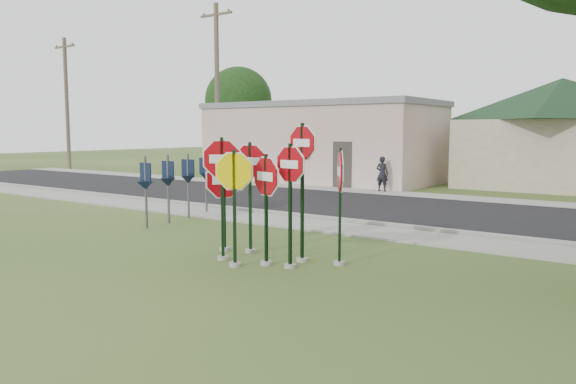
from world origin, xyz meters
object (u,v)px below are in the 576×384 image
Objects in this scene: stop_sign_yellow at (234,193)px; utility_pole_near at (217,89)px; pedestrian at (382,174)px; stop_sign_center at (266,194)px.

utility_pole_near reaches higher than stop_sign_yellow.
utility_pole_near is at bearing -3.74° from pedestrian.
stop_sign_center reaches higher than pedestrian.
pedestrian is at bearing 106.71° from stop_sign_center.
stop_sign_yellow is at bearing -46.47° from utility_pole_near.
stop_sign_yellow is (-0.44, -0.45, 0.05)m from stop_sign_center.
pedestrian is at bearing -3.49° from utility_pole_near.
utility_pole_near is (-13.88, 14.60, 3.48)m from stop_sign_yellow.
stop_sign_center is at bearing 106.45° from pedestrian.
pedestrian is at bearing 104.52° from stop_sign_yellow.
stop_sign_yellow is 0.26× the size of utility_pole_near.
utility_pole_near is 6.21× the size of pedestrian.
stop_sign_center is 1.54× the size of pedestrian.
stop_sign_yellow is 14.46m from pedestrian.
utility_pole_near reaches higher than stop_sign_center.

